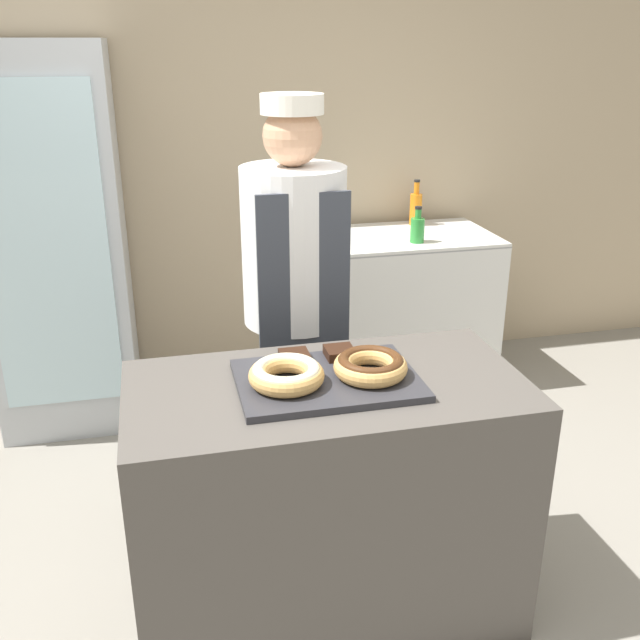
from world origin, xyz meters
The scene contains 13 objects.
ground_plane centered at (0.00, 0.00, 0.00)m, with size 14.00×14.00×0.00m, color gray.
wall_back centered at (0.00, 2.13, 1.35)m, with size 8.00×0.06×2.70m.
display_counter centered at (0.00, 0.00, 0.45)m, with size 1.28×0.66×0.90m.
serving_tray centered at (0.00, 0.00, 0.91)m, with size 0.57×0.41×0.02m.
donut_light_glaze centered at (-0.14, -0.02, 0.96)m, with size 0.24×0.24×0.07m.
donut_chocolate_glaze centered at (0.14, -0.02, 0.96)m, with size 0.24×0.24×0.07m.
brownie_back_left centered at (-0.08, 0.14, 0.94)m, with size 0.10×0.10×0.03m.
brownie_back_right centered at (0.08, 0.14, 0.94)m, with size 0.10×0.10×0.03m.
baker_person centered at (0.04, 0.71, 0.91)m, with size 0.42×0.42×1.73m.
beverage_fridge centered at (-0.99, 1.74, 0.96)m, with size 0.68×0.68×1.93m.
chest_freezer centered at (0.93, 1.74, 0.45)m, with size 0.92×0.63×0.89m.
bottle_orange centered at (1.02, 1.95, 0.99)m, with size 0.07×0.07×0.27m.
bottle_green centered at (0.89, 1.58, 0.96)m, with size 0.08×0.08×0.20m.
Camera 1 is at (-0.49, -1.98, 1.92)m, focal length 40.00 mm.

